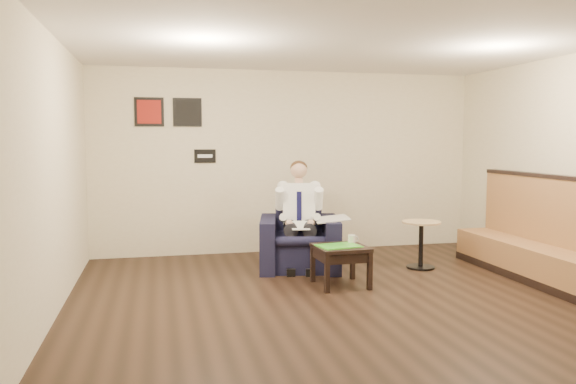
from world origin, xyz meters
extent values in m
plane|color=black|center=(0.00, 0.00, 0.00)|extent=(6.00, 6.00, 0.00)
cube|color=#F0E6C4|center=(0.00, 3.00, 1.40)|extent=(6.00, 0.02, 2.80)
cube|color=#F0E6C4|center=(0.00, -3.00, 1.40)|extent=(6.00, 0.02, 2.80)
cube|color=#F0E6C4|center=(-3.00, 0.00, 1.40)|extent=(0.02, 6.00, 2.80)
cube|color=white|center=(0.00, 0.00, 2.80)|extent=(6.00, 6.00, 0.02)
cube|color=black|center=(-1.30, 2.98, 1.50)|extent=(0.32, 0.02, 0.20)
cube|color=maroon|center=(-2.10, 2.98, 2.15)|extent=(0.42, 0.03, 0.42)
cube|color=black|center=(-1.55, 2.98, 2.15)|extent=(0.42, 0.03, 0.42)
cube|color=black|center=(-0.14, 1.78, 0.51)|extent=(1.25, 1.25, 1.02)
cube|color=white|center=(-0.19, 1.54, 0.62)|extent=(0.28, 0.36, 0.01)
cube|color=silver|center=(0.25, 1.58, 0.69)|extent=(0.53, 0.62, 0.01)
cube|color=black|center=(0.11, 0.76, 0.24)|extent=(0.62, 0.62, 0.48)
cube|color=#45D129|center=(0.08, 0.74, 0.49)|extent=(0.54, 0.43, 0.01)
cylinder|color=white|center=(0.30, 0.90, 0.53)|extent=(0.09, 0.09, 0.10)
cube|color=black|center=(0.16, 0.94, 0.49)|extent=(0.16, 0.09, 0.01)
cube|color=olive|center=(2.59, 0.64, 0.64)|extent=(0.60, 2.51, 1.29)
cylinder|color=tan|center=(1.47, 1.40, 0.32)|extent=(0.54, 0.54, 0.64)
camera|label=1|loc=(-1.99, -5.52, 1.75)|focal=35.00mm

